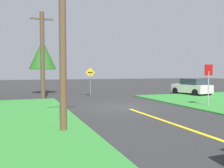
% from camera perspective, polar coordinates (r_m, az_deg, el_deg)
% --- Properties ---
extents(ground_plane, '(120.00, 120.00, 0.00)m').
position_cam_1_polar(ground_plane, '(15.40, 2.78, -5.50)').
color(ground_plane, '#2F2F2F').
extents(lane_stripe_center, '(0.20, 14.00, 0.01)m').
position_cam_1_polar(lane_stripe_center, '(8.80, 24.43, -12.10)').
color(lane_stripe_center, yellow).
rests_on(lane_stripe_center, ground).
extents(stop_sign, '(0.71, 0.13, 2.73)m').
position_cam_1_polar(stop_sign, '(16.47, 22.11, 1.49)').
color(stop_sign, '#9EA0A8').
rests_on(stop_sign, ground).
extents(car_on_crossroad, '(2.31, 4.02, 1.62)m').
position_cam_1_polar(car_on_crossroad, '(24.59, 18.56, -0.64)').
color(car_on_crossroad, white).
rests_on(car_on_crossroad, ground).
extents(utility_pole_near, '(1.80, 0.41, 8.33)m').
position_cam_1_polar(utility_pole_near, '(9.23, -11.79, 15.82)').
color(utility_pole_near, brown).
rests_on(utility_pole_near, ground).
extents(utility_pole_mid, '(1.80, 0.36, 7.10)m').
position_cam_1_polar(utility_pole_mid, '(20.30, -16.31, 6.68)').
color(utility_pole_mid, brown).
rests_on(utility_pole_mid, ground).
extents(direction_sign, '(0.90, 0.16, 2.66)m').
position_cam_1_polar(direction_sign, '(22.01, -5.23, 1.32)').
color(direction_sign, slate).
rests_on(direction_sign, ground).
extents(oak_tree_left, '(2.79, 2.79, 5.60)m').
position_cam_1_polar(oak_tree_left, '(25.87, -16.30, 6.69)').
color(oak_tree_left, brown).
rests_on(oak_tree_left, ground).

